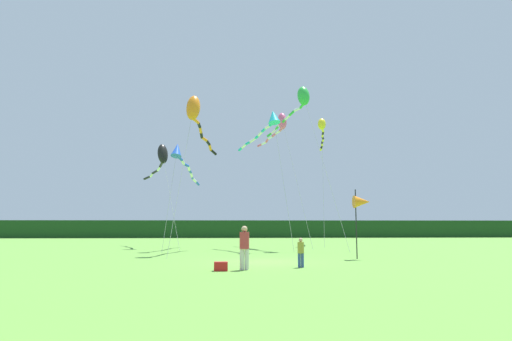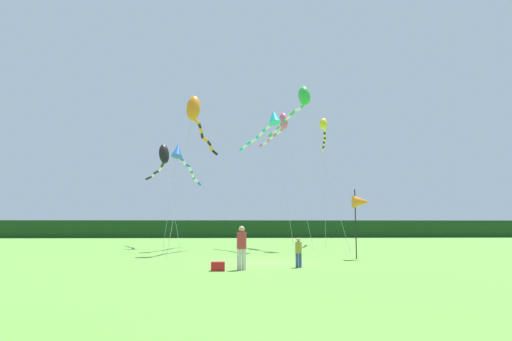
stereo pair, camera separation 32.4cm
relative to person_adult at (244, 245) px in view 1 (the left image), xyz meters
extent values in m
plane|color=#5B9338|center=(1.10, 3.94, -1.00)|extent=(120.00, 120.00, 0.00)
cube|color=#193D19|center=(1.10, 48.94, 0.27)|extent=(108.00, 3.85, 2.54)
cylinder|color=silver|center=(-0.10, 0.00, -0.57)|extent=(0.18, 0.18, 0.86)
cylinder|color=silver|center=(0.10, 0.00, -0.57)|extent=(0.18, 0.18, 0.86)
cylinder|color=#B23338|center=(0.00, 0.00, 0.20)|extent=(0.39, 0.39, 0.68)
sphere|color=tan|center=(0.00, 0.00, 0.66)|extent=(0.25, 0.25, 0.25)
cylinder|color=#334C8C|center=(2.41, 0.94, -0.69)|extent=(0.13, 0.13, 0.61)
cylinder|color=#334C8C|center=(2.55, 0.94, -0.69)|extent=(0.13, 0.13, 0.61)
cylinder|color=olive|center=(2.48, 0.94, -0.15)|extent=(0.28, 0.28, 0.48)
sphere|color=tan|center=(2.48, 0.94, 0.18)|extent=(0.18, 0.18, 0.18)
cube|color=red|center=(-0.95, -0.30, -0.82)|extent=(0.54, 0.41, 0.36)
cylinder|color=black|center=(6.31, 5.62, 0.89)|extent=(0.06, 0.06, 3.77)
cone|color=orange|center=(6.66, 5.62, 2.09)|extent=(0.90, 0.70, 0.70)
cylinder|color=#B2B2B2|center=(4.74, 16.58, 4.36)|extent=(1.71, 4.40, 10.71)
ellipsoid|color=#E5598C|center=(3.90, 18.77, 9.71)|extent=(1.10, 1.42, 1.69)
cylinder|color=#E5598C|center=(3.84, 19.09, 9.05)|extent=(0.33, 0.71, 0.30)
cylinder|color=white|center=(3.63, 19.69, 8.94)|extent=(0.49, 0.70, 0.32)
cylinder|color=#E5598C|center=(3.36, 20.29, 8.81)|extent=(0.44, 0.72, 0.34)
cylinder|color=white|center=(3.07, 20.87, 8.69)|extent=(0.52, 0.69, 0.30)
cylinder|color=#E5598C|center=(2.84, 21.46, 8.54)|extent=(0.34, 0.73, 0.39)
cylinder|color=white|center=(2.60, 22.06, 8.39)|extent=(0.53, 0.68, 0.30)
cylinder|color=#E5598C|center=(2.26, 22.61, 8.29)|extent=(0.53, 0.68, 0.29)
cylinder|color=#B2B2B2|center=(-4.76, 12.97, 2.67)|extent=(0.59, 2.49, 7.34)
cone|color=blue|center=(-4.48, 14.21, 6.34)|extent=(1.03, 1.25, 1.24)
cylinder|color=blue|center=(-4.33, 14.55, 5.80)|extent=(0.52, 0.82, 0.44)
cylinder|color=white|center=(-4.13, 15.26, 5.59)|extent=(0.28, 0.81, 0.38)
cylinder|color=blue|center=(-3.96, 15.98, 5.46)|extent=(0.46, 0.79, 0.28)
cylinder|color=white|center=(-3.81, 16.71, 5.31)|extent=(0.23, 0.81, 0.41)
cylinder|color=blue|center=(-3.77, 17.45, 5.14)|extent=(0.25, 0.79, 0.30)
cylinder|color=white|center=(-3.73, 18.20, 4.97)|extent=(0.24, 0.82, 0.44)
cylinder|color=blue|center=(-3.71, 18.95, 4.80)|extent=(0.21, 0.77, 0.28)
cylinder|color=white|center=(-3.60, 19.68, 4.66)|extent=(0.43, 0.82, 0.38)
cylinder|color=blue|center=(-3.39, 20.40, 4.47)|extent=(0.41, 0.83, 0.40)
cylinder|color=#B2B2B2|center=(-5.17, 16.68, 2.86)|extent=(1.97, 3.71, 7.72)
ellipsoid|color=black|center=(-6.14, 18.53, 6.72)|extent=(1.29, 1.41, 1.87)
cylinder|color=black|center=(-6.33, 19.10, 5.91)|extent=(0.57, 1.25, 0.41)
cylinder|color=white|center=(-6.70, 20.26, 5.71)|extent=(0.57, 1.25, 0.38)
cylinder|color=black|center=(-7.19, 21.37, 5.55)|extent=(0.80, 1.17, 0.34)
cylinder|color=white|center=(-7.69, 22.47, 5.40)|extent=(0.57, 1.24, 0.35)
cylinder|color=black|center=(-8.25, 23.53, 5.24)|extent=(0.92, 1.11, 0.36)
cylinder|color=#B2B2B2|center=(3.19, 12.58, 3.90)|extent=(1.16, 2.05, 9.80)
cone|color=#1EB7CC|center=(2.62, 13.59, 8.80)|extent=(1.35, 1.42, 1.17)
cylinder|color=#1EB7CC|center=(2.52, 13.90, 8.33)|extent=(0.41, 0.72, 0.33)
cylinder|color=white|center=(2.27, 14.50, 8.22)|extent=(0.47, 0.70, 0.29)
cylinder|color=#1EB7CC|center=(2.02, 15.09, 8.12)|extent=(0.43, 0.71, 0.32)
cylinder|color=white|center=(1.79, 15.70, 7.96)|extent=(0.44, 0.73, 0.39)
cylinder|color=#1EB7CC|center=(1.58, 16.31, 7.81)|extent=(0.40, 0.71, 0.30)
cylinder|color=white|center=(1.27, 16.86, 7.65)|extent=(0.61, 0.67, 0.41)
cylinder|color=#1EB7CC|center=(0.91, 17.40, 7.50)|extent=(0.49, 0.69, 0.28)
cylinder|color=white|center=(0.61, 17.97, 7.37)|extent=(0.50, 0.72, 0.37)
cylinder|color=#1EB7CC|center=(0.34, 18.56, 7.21)|extent=(0.44, 0.71, 0.33)
cylinder|color=#B2B2B2|center=(7.54, 19.60, 4.59)|extent=(0.90, 4.27, 11.18)
ellipsoid|color=yellow|center=(7.97, 21.72, 10.18)|extent=(0.91, 1.06, 1.25)
cylinder|color=yellow|center=(8.08, 21.95, 9.66)|extent=(0.42, 0.59, 0.33)
cylinder|color=black|center=(8.22, 22.42, 9.52)|extent=(0.27, 0.58, 0.34)
cylinder|color=yellow|center=(8.28, 22.92, 9.37)|extent=(0.27, 0.58, 0.35)
cylinder|color=black|center=(8.40, 23.40, 9.23)|extent=(0.38, 0.58, 0.30)
cylinder|color=yellow|center=(8.52, 23.88, 9.12)|extent=(0.28, 0.57, 0.32)
cylinder|color=black|center=(8.57, 24.38, 8.99)|extent=(0.23, 0.56, 0.32)
cylinder|color=yellow|center=(8.65, 24.87, 8.85)|extent=(0.33, 0.59, 0.34)
cylinder|color=black|center=(8.71, 25.37, 8.69)|extent=(0.20, 0.56, 0.35)
cylinder|color=yellow|center=(8.73, 25.87, 8.55)|extent=(0.24, 0.56, 0.32)
cylinder|color=#B2B2B2|center=(6.26, 13.04, 4.97)|extent=(2.19, 4.61, 11.94)
ellipsoid|color=green|center=(5.18, 15.33, 10.93)|extent=(1.41, 1.60, 1.78)
cylinder|color=green|center=(5.11, 15.68, 10.23)|extent=(0.35, 0.77, 0.34)
cylinder|color=white|center=(4.84, 16.31, 10.11)|extent=(0.57, 0.71, 0.28)
cylinder|color=green|center=(4.49, 16.92, 9.96)|extent=(0.51, 0.77, 0.42)
cylinder|color=white|center=(4.19, 17.55, 9.75)|extent=(0.50, 0.77, 0.38)
cylinder|color=green|center=(3.96, 18.21, 9.58)|extent=(0.37, 0.77, 0.35)
cylinder|color=white|center=(3.76, 18.88, 9.44)|extent=(0.45, 0.76, 0.32)
cylinder|color=green|center=(3.56, 19.55, 9.31)|extent=(0.34, 0.77, 0.35)
cylinder|color=white|center=(3.33, 20.21, 9.12)|extent=(0.53, 0.77, 0.41)
cylinder|color=green|center=(3.01, 20.83, 8.94)|extent=(0.51, 0.75, 0.34)
cylinder|color=#B2B2B2|center=(-3.52, 8.45, 3.75)|extent=(1.01, 3.85, 9.50)
ellipsoid|color=orange|center=(-3.02, 10.36, 8.50)|extent=(1.19, 1.45, 1.92)
cylinder|color=orange|center=(-2.88, 10.72, 7.73)|extent=(0.49, 0.84, 0.32)
cylinder|color=black|center=(-2.70, 11.49, 7.61)|extent=(0.26, 0.83, 0.31)
cylinder|color=orange|center=(-2.66, 12.27, 7.45)|extent=(0.23, 0.85, 0.39)
cylinder|color=black|center=(-2.63, 13.07, 7.25)|extent=(0.22, 0.85, 0.40)
cylinder|color=orange|center=(-2.48, 13.83, 7.11)|extent=(0.49, 0.83, 0.28)
cylinder|color=black|center=(-2.24, 14.58, 6.98)|extent=(0.39, 0.86, 0.36)
cylinder|color=orange|center=(-2.10, 15.36, 6.77)|extent=(0.28, 0.87, 0.46)
cylinder|color=black|center=(-1.87, 16.10, 6.52)|extent=(0.58, 0.84, 0.43)
camera|label=1|loc=(-0.67, -18.48, 0.81)|focal=31.30mm
camera|label=2|loc=(-0.35, -18.50, 0.81)|focal=31.30mm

